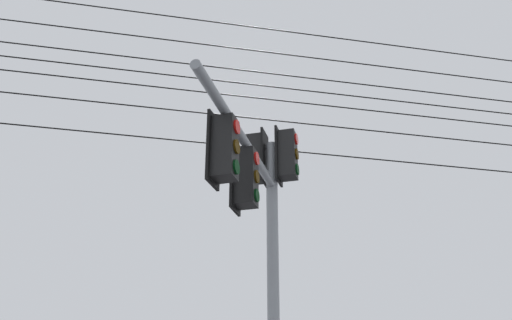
% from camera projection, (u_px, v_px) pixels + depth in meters
% --- Properties ---
extents(signal_mast_assembly, '(2.75, 3.61, 7.01)m').
position_uv_depth(signal_mast_assembly, '(260.00, 220.00, 9.77)').
color(signal_mast_assembly, gray).
rests_on(signal_mast_assembly, ground).
extents(overhead_wire_span, '(30.58, 4.63, 2.93)m').
position_uv_depth(overhead_wire_span, '(341.00, 94.00, 11.96)').
color(overhead_wire_span, black).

